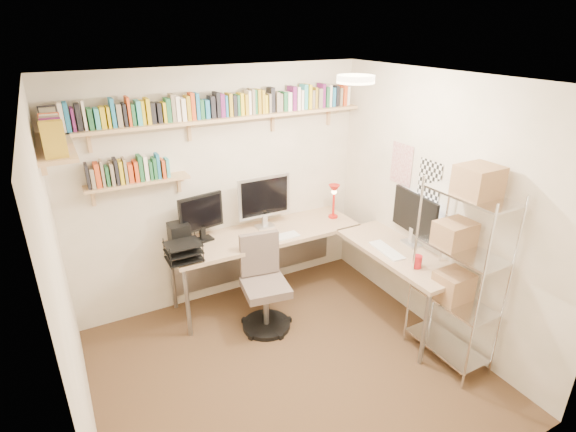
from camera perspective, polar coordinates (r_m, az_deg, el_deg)
name	(u,v)px	position (r m, az deg, el deg)	size (l,w,h in m)	color
ground	(289,371)	(4.25, 0.13, -19.07)	(3.20, 3.20, 0.00)	#48301F
room_shell	(290,211)	(3.41, 0.21, 0.59)	(3.24, 3.04, 2.52)	beige
wall_shelves	(182,123)	(4.28, -13.26, 11.46)	(3.12, 1.09, 0.80)	tan
corner_desk	(289,240)	(4.67, 0.17, -3.06)	(2.46, 2.03, 1.38)	tan
office_chair	(264,290)	(4.55, -3.05, -9.34)	(0.52, 0.52, 0.97)	black
wire_rack	(461,245)	(4.02, 21.13, -3.44)	(0.37, 0.74, 1.86)	silver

